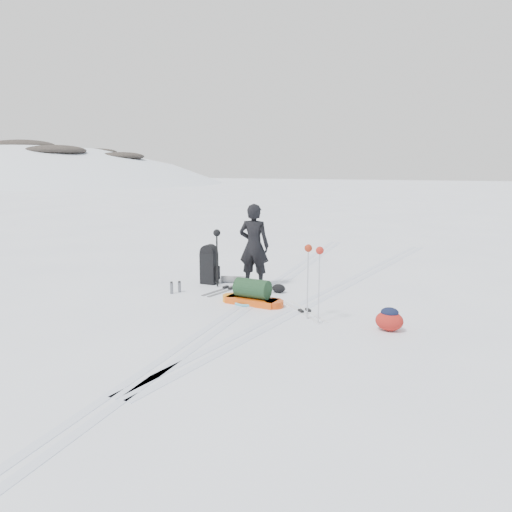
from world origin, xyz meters
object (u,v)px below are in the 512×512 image
(expedition_rucksack, at_px, (212,266))
(ski_poles_black, at_px, (217,240))
(pulk_sled, at_px, (252,294))
(skier, at_px, (254,246))

(expedition_rucksack, bearing_deg, ski_poles_black, -41.97)
(pulk_sled, bearing_deg, ski_poles_black, 147.02)
(expedition_rucksack, height_order, ski_poles_black, ski_poles_black)
(expedition_rucksack, bearing_deg, pulk_sled, -38.26)
(pulk_sled, xyz_separation_m, expedition_rucksack, (-1.68, 1.29, 0.24))
(pulk_sled, relative_size, ski_poles_black, 1.03)
(skier, bearing_deg, pulk_sled, 106.67)
(pulk_sled, height_order, expedition_rucksack, expedition_rucksack)
(ski_poles_black, bearing_deg, pulk_sled, -41.16)
(pulk_sled, bearing_deg, skier, 117.03)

